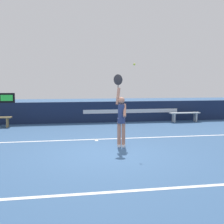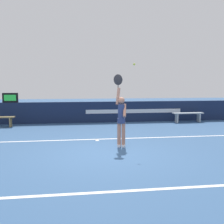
{
  "view_description": "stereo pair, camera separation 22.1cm",
  "coord_description": "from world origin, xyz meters",
  "px_view_note": "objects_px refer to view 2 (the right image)",
  "views": [
    {
      "loc": [
        -1.21,
        -7.99,
        2.02
      ],
      "look_at": [
        0.37,
        0.92,
        1.11
      ],
      "focal_mm": 45.87,
      "sensor_mm": 36.0,
      "label": 1
    },
    {
      "loc": [
        -1.0,
        -8.02,
        2.02
      ],
      "look_at": [
        0.37,
        0.92,
        1.11
      ],
      "focal_mm": 45.87,
      "sensor_mm": 36.0,
      "label": 2
    }
  ],
  "objects_px": {
    "tennis_player": "(121,117)",
    "courtside_bench_near": "(188,115)",
    "speed_display": "(10,98)",
    "tennis_ball": "(134,64)"
  },
  "relations": [
    {
      "from": "speed_display",
      "to": "tennis_player",
      "type": "xyz_separation_m",
      "value": [
        4.49,
        -5.81,
        -0.37
      ]
    },
    {
      "from": "tennis_player",
      "to": "courtside_bench_near",
      "type": "xyz_separation_m",
      "value": [
        4.52,
        5.19,
        -0.56
      ]
    },
    {
      "from": "speed_display",
      "to": "tennis_ball",
      "type": "height_order",
      "value": "tennis_ball"
    },
    {
      "from": "speed_display",
      "to": "tennis_player",
      "type": "relative_size",
      "value": 0.32
    },
    {
      "from": "speed_display",
      "to": "tennis_ball",
      "type": "xyz_separation_m",
      "value": [
        4.84,
        -6.07,
        1.28
      ]
    },
    {
      "from": "tennis_player",
      "to": "courtside_bench_near",
      "type": "distance_m",
      "value": 6.91
    },
    {
      "from": "speed_display",
      "to": "courtside_bench_near",
      "type": "relative_size",
      "value": 0.45
    },
    {
      "from": "tennis_player",
      "to": "tennis_ball",
      "type": "distance_m",
      "value": 1.71
    },
    {
      "from": "speed_display",
      "to": "tennis_ball",
      "type": "bearing_deg",
      "value": -51.46
    },
    {
      "from": "tennis_player",
      "to": "tennis_ball",
      "type": "bearing_deg",
      "value": -36.35
    }
  ]
}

